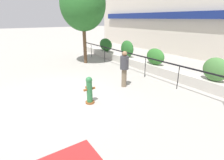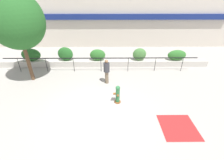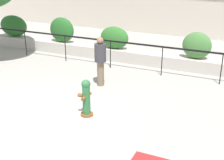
% 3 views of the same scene
% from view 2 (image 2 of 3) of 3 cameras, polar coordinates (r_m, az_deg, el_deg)
% --- Properties ---
extents(ground_plane, '(120.00, 120.00, 0.00)m').
position_cam_2_polar(ground_plane, '(8.02, -6.04, -12.15)').
color(ground_plane, '#9E9991').
extents(building_facade, '(30.00, 1.36, 8.00)m').
position_cam_2_polar(building_facade, '(18.03, -3.30, 25.12)').
color(building_facade, beige).
rests_on(building_facade, ground).
extents(planter_wall_low, '(18.00, 0.70, 0.50)m').
position_cam_2_polar(planter_wall_low, '(13.02, -3.91, 6.47)').
color(planter_wall_low, '#B7B2A8').
rests_on(planter_wall_low, ground).
extents(fence_railing_segment, '(15.00, 0.05, 1.15)m').
position_cam_2_polar(fence_railing_segment, '(11.72, -4.31, 7.84)').
color(fence_railing_segment, black).
rests_on(fence_railing_segment, ground).
extents(hedge_bush_0, '(1.59, 0.70, 1.05)m').
position_cam_2_polar(hedge_bush_0, '(14.35, -28.48, 8.46)').
color(hedge_bush_0, '#235B23').
rests_on(hedge_bush_0, planter_wall_low).
extents(hedge_bush_1, '(1.24, 0.56, 1.16)m').
position_cam_2_polar(hedge_bush_1, '(13.25, -17.33, 9.44)').
color(hedge_bush_1, '#235B23').
rests_on(hedge_bush_1, planter_wall_low).
extents(hedge_bush_2, '(1.29, 0.58, 0.96)m').
position_cam_2_polar(hedge_bush_2, '(12.78, -5.49, 9.47)').
color(hedge_bush_2, '#2D6B28').
rests_on(hedge_bush_2, planter_wall_low).
extents(hedge_bush_3, '(1.12, 0.58, 1.05)m').
position_cam_2_polar(hedge_bush_3, '(12.95, 10.41, 9.59)').
color(hedge_bush_3, '#427538').
rests_on(hedge_bush_3, planter_wall_low).
extents(hedge_bush_4, '(1.54, 0.63, 0.89)m').
position_cam_2_polar(hedge_bush_4, '(13.92, 23.46, 8.68)').
color(hedge_bush_4, '#2D6B28').
rests_on(hedge_bush_4, planter_wall_low).
extents(fire_hydrant, '(0.43, 0.47, 1.08)m').
position_cam_2_polar(fire_hydrant, '(8.32, 2.15, -5.41)').
color(fire_hydrant, brown).
rests_on(fire_hydrant, ground).
extents(street_tree, '(3.33, 2.99, 5.76)m').
position_cam_2_polar(street_tree, '(11.18, -32.67, 18.44)').
color(street_tree, brown).
rests_on(street_tree, ground).
extents(pedestrian, '(0.41, 0.41, 1.73)m').
position_cam_2_polar(pedestrian, '(9.99, -2.07, 3.79)').
color(pedestrian, brown).
rests_on(pedestrian, ground).
extents(tactile_warning_pad, '(1.61, 1.61, 0.01)m').
position_cam_2_polar(tactile_warning_pad, '(7.87, 23.92, -16.08)').
color(tactile_warning_pad, '#B22323').
rests_on(tactile_warning_pad, ground).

